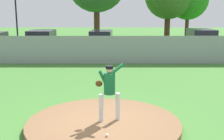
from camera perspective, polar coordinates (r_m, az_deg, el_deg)
ground_plane at (r=14.28m, az=-0.89°, el=-1.67°), size 80.00×80.00×0.00m
asphalt_strip at (r=22.64m, az=-0.53°, el=3.36°), size 44.00×7.00×0.01m
pitchers_mound at (r=8.53m, az=-1.58°, el=-10.51°), size 4.40×4.40×0.18m
pitcher_youth at (r=8.26m, az=-0.47°, el=-3.34°), size 0.82×0.32×1.67m
baseball at (r=7.54m, az=-0.92°, el=-12.55°), size 0.07×0.07×0.07m
chainlink_fence at (r=18.06m, az=-0.69°, el=3.95°), size 38.72×0.07×1.82m
parked_car_navy at (r=23.06m, az=-13.36°, el=5.26°), size 2.04×4.52×1.74m
parked_car_silver at (r=23.41m, az=16.95°, el=5.26°), size 1.98×4.77×1.83m
parked_car_teal at (r=22.65m, az=-2.03°, el=5.44°), size 2.01×4.51×1.71m
traffic_light_near at (r=28.33m, az=-18.20°, el=12.07°), size 0.28×0.46×5.55m
tree_broad_left at (r=33.44m, az=14.67°, el=13.11°), size 4.35×4.35×6.50m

